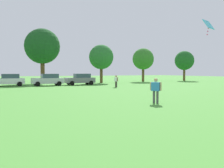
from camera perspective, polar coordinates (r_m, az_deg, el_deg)
ground_plane at (r=28.90m, az=-22.33°, el=-1.28°), size 160.00×160.00×0.00m
adult_bystander at (r=15.76m, az=10.11°, el=-0.99°), size 0.54×0.64×1.60m
bystander_near_trees at (r=31.14m, az=0.96°, el=0.89°), size 0.35×0.72×1.52m
kite at (r=18.61m, az=21.43°, el=12.51°), size 1.14×0.80×1.07m
parked_car_white_1 at (r=36.28m, az=-22.91°, el=0.88°), size 4.30×2.02×1.68m
parked_car_silver_2 at (r=35.80m, az=-14.61°, el=0.99°), size 4.30×2.02×1.68m
parked_car_gray_3 at (r=36.99m, az=-7.33°, el=1.12°), size 4.30×2.02×1.68m
tree_center_left at (r=43.65m, az=-15.86°, el=8.38°), size 5.93×5.93×9.24m
tree_center_right at (r=43.17m, az=-2.51°, el=6.23°), size 4.28×4.28×6.66m
tree_right at (r=49.37m, az=7.24°, el=5.74°), size 4.23×4.23×6.59m
tree_far_right at (r=55.66m, az=16.43°, el=5.21°), size 4.13×4.13×6.43m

